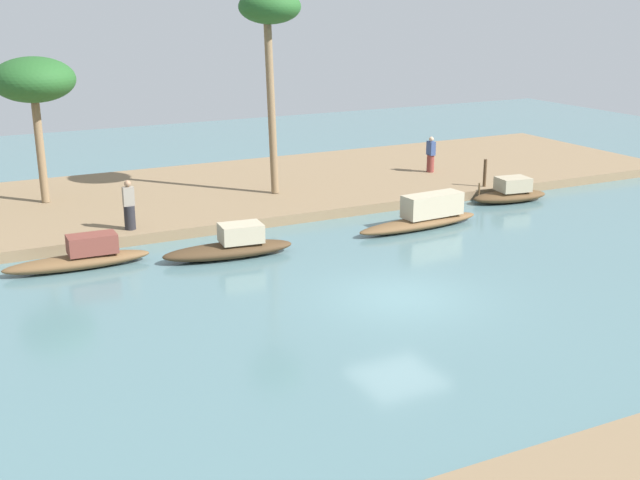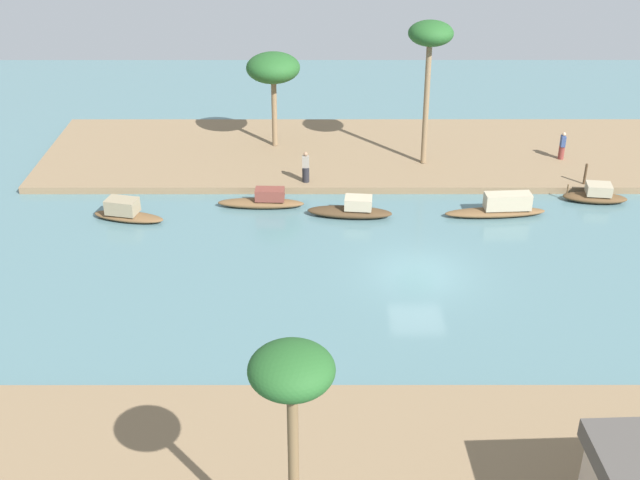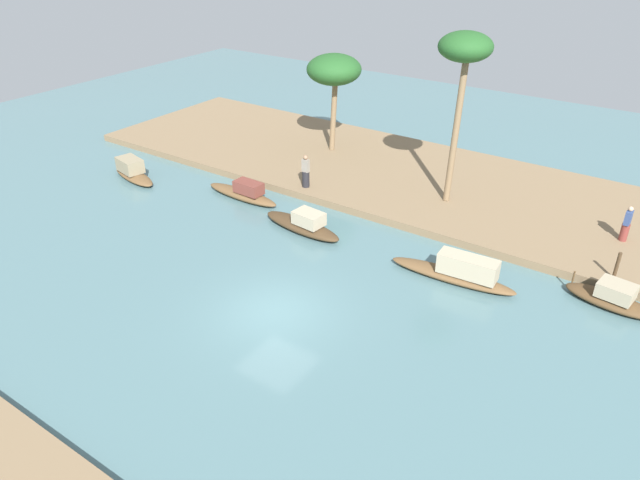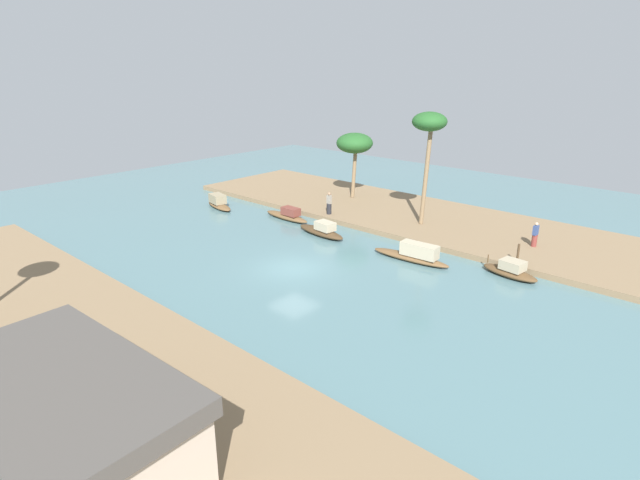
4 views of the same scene
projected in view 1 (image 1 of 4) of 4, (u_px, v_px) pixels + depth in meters
river_water at (400, 298)px, 23.45m from camera, size 69.25×69.25×0.00m
riverbank_left at (225, 192)px, 35.17m from camera, size 41.61×10.79×0.38m
sampan_open_hull at (425, 216)px, 30.33m from camera, size 5.27×1.32×1.25m
sampan_near_left_bank at (511, 193)px, 34.17m from camera, size 3.46×1.57×1.03m
sampan_midstream at (82, 257)px, 25.88m from camera, size 4.56×1.09×1.06m
sampan_downstream_large at (231, 246)px, 26.96m from camera, size 4.44×1.58×1.10m
person_on_near_bank at (129, 209)px, 28.70m from camera, size 0.39×0.39×1.74m
person_by_mooring at (431, 156)px, 37.97m from camera, size 0.36×0.45×1.64m
mooring_post at (485, 173)px, 35.14m from camera, size 0.14×0.14×1.18m
palm_tree_left_near at (270, 15)px, 32.30m from camera, size 2.46×2.46×8.10m
palm_tree_left_far at (34, 81)px, 31.42m from camera, size 3.15×3.15×5.64m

